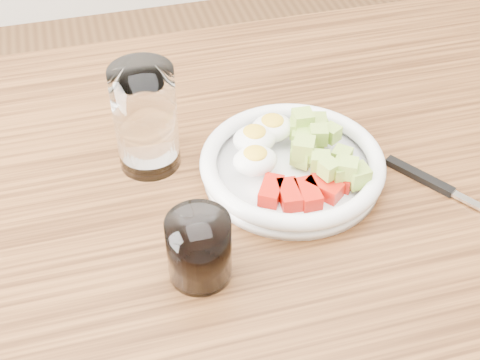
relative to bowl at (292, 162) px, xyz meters
The scene contains 5 objects.
dining_table 0.15m from the bowl, 153.84° to the right, with size 1.50×0.90×0.77m.
bowl is the anchor object (origin of this frame).
fork 0.20m from the bowl, 23.08° to the right, with size 0.13×0.19×0.01m.
water_glass 0.20m from the bowl, 156.88° to the left, with size 0.08×0.08×0.15m, color white.
coffee_glass 0.21m from the bowl, 139.24° to the right, with size 0.07×0.07×0.09m.
Camera 1 is at (-0.18, -0.60, 1.38)m, focal length 50.00 mm.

